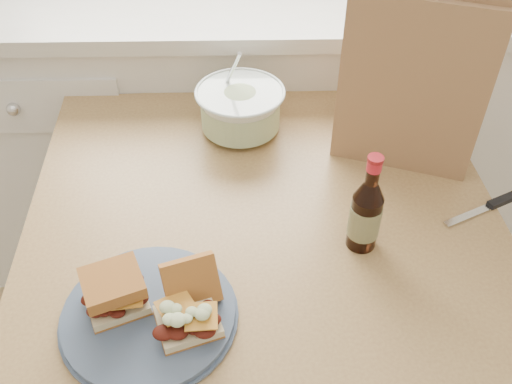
{
  "coord_description": "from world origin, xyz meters",
  "views": [
    {
      "loc": [
        0.1,
        0.15,
        1.59
      ],
      "look_at": [
        0.11,
        0.93,
        0.86
      ],
      "focal_mm": 40.0,
      "sensor_mm": 36.0,
      "label": 1
    }
  ],
  "objects_px": {
    "dining_table": "(264,256)",
    "beer_bottle": "(366,214)",
    "plate": "(149,315)",
    "paper_bag": "(416,70)",
    "coleslaw_bowl": "(240,111)"
  },
  "relations": [
    {
      "from": "paper_bag",
      "to": "dining_table",
      "type": "bearing_deg",
      "value": -124.25
    },
    {
      "from": "coleslaw_bowl",
      "to": "paper_bag",
      "type": "xyz_separation_m",
      "value": [
        0.37,
        -0.06,
        0.14
      ]
    },
    {
      "from": "paper_bag",
      "to": "beer_bottle",
      "type": "bearing_deg",
      "value": -95.2
    },
    {
      "from": "dining_table",
      "to": "coleslaw_bowl",
      "type": "xyz_separation_m",
      "value": [
        -0.05,
        0.3,
        0.17
      ]
    },
    {
      "from": "beer_bottle",
      "to": "coleslaw_bowl",
      "type": "bearing_deg",
      "value": 125.62
    },
    {
      "from": "beer_bottle",
      "to": "dining_table",
      "type": "bearing_deg",
      "value": 162.25
    },
    {
      "from": "coleslaw_bowl",
      "to": "dining_table",
      "type": "bearing_deg",
      "value": -81.15
    },
    {
      "from": "dining_table",
      "to": "coleslaw_bowl",
      "type": "height_order",
      "value": "coleslaw_bowl"
    },
    {
      "from": "dining_table",
      "to": "paper_bag",
      "type": "distance_m",
      "value": 0.5
    },
    {
      "from": "dining_table",
      "to": "plate",
      "type": "bearing_deg",
      "value": -133.64
    },
    {
      "from": "dining_table",
      "to": "beer_bottle",
      "type": "height_order",
      "value": "beer_bottle"
    },
    {
      "from": "plate",
      "to": "paper_bag",
      "type": "height_order",
      "value": "paper_bag"
    },
    {
      "from": "coleslaw_bowl",
      "to": "paper_bag",
      "type": "distance_m",
      "value": 0.4
    },
    {
      "from": "beer_bottle",
      "to": "paper_bag",
      "type": "distance_m",
      "value": 0.36
    },
    {
      "from": "dining_table",
      "to": "beer_bottle",
      "type": "xyz_separation_m",
      "value": [
        0.18,
        -0.07,
        0.19
      ]
    }
  ]
}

